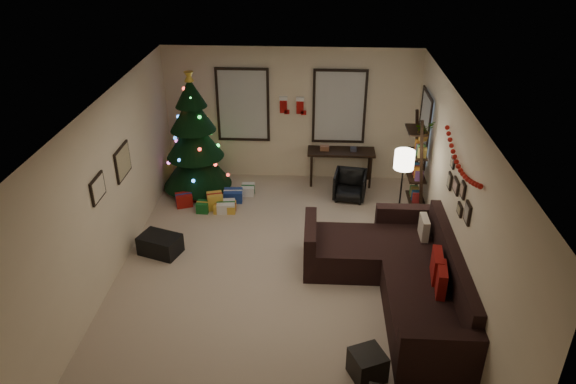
# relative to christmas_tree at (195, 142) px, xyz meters

# --- Properties ---
(floor) EXTENTS (7.00, 7.00, 0.00)m
(floor) POSITION_rel_christmas_tree_xyz_m (1.81, -2.76, -1.03)
(floor) COLOR tan
(floor) RESTS_ON ground
(ceiling) EXTENTS (7.00, 7.00, 0.00)m
(ceiling) POSITION_rel_christmas_tree_xyz_m (1.81, -2.76, 1.67)
(ceiling) COLOR white
(ceiling) RESTS_ON floor
(wall_back) EXTENTS (5.00, 0.00, 5.00)m
(wall_back) POSITION_rel_christmas_tree_xyz_m (1.81, 0.74, 0.32)
(wall_back) COLOR beige
(wall_back) RESTS_ON floor
(wall_left) EXTENTS (0.00, 7.00, 7.00)m
(wall_left) POSITION_rel_christmas_tree_xyz_m (-0.69, -2.76, 0.32)
(wall_left) COLOR beige
(wall_left) RESTS_ON floor
(wall_right) EXTENTS (0.00, 7.00, 7.00)m
(wall_right) POSITION_rel_christmas_tree_xyz_m (4.31, -2.76, 0.32)
(wall_right) COLOR beige
(wall_right) RESTS_ON floor
(window_back_left) EXTENTS (1.05, 0.06, 1.50)m
(window_back_left) POSITION_rel_christmas_tree_xyz_m (0.86, 0.71, 0.52)
(window_back_left) COLOR #728CB2
(window_back_left) RESTS_ON wall_back
(window_back_right) EXTENTS (1.05, 0.06, 1.50)m
(window_back_right) POSITION_rel_christmas_tree_xyz_m (2.76, 0.71, 0.52)
(window_back_right) COLOR #728CB2
(window_back_right) RESTS_ON wall_back
(window_right_wall) EXTENTS (0.06, 0.90, 1.30)m
(window_right_wall) POSITION_rel_christmas_tree_xyz_m (4.28, -0.21, 0.47)
(window_right_wall) COLOR #728CB2
(window_right_wall) RESTS_ON wall_right
(christmas_tree) EXTENTS (1.34, 1.34, 2.49)m
(christmas_tree) POSITION_rel_christmas_tree_xyz_m (0.00, 0.00, 0.00)
(christmas_tree) COLOR black
(christmas_tree) RESTS_ON floor
(presents) EXTENTS (1.50, 1.01, 0.30)m
(presents) POSITION_rel_christmas_tree_xyz_m (0.44, -0.57, -0.92)
(presents) COLOR navy
(presents) RESTS_ON floor
(sofa) EXTENTS (2.17, 3.13, 0.94)m
(sofa) POSITION_rel_christmas_tree_xyz_m (3.61, -3.07, -0.72)
(sofa) COLOR black
(sofa) RESTS_ON floor
(pillow_red_a) EXTENTS (0.17, 0.45, 0.44)m
(pillow_red_a) POSITION_rel_christmas_tree_xyz_m (4.02, -3.62, -0.39)
(pillow_red_a) COLOR maroon
(pillow_red_a) RESTS_ON sofa
(pillow_red_b) EXTENTS (0.17, 0.47, 0.46)m
(pillow_red_b) POSITION_rel_christmas_tree_xyz_m (4.02, -3.31, -0.39)
(pillow_red_b) COLOR maroon
(pillow_red_b) RESTS_ON sofa
(pillow_cream) EXTENTS (0.11, 0.37, 0.37)m
(pillow_cream) POSITION_rel_christmas_tree_xyz_m (4.02, -2.27, -0.40)
(pillow_cream) COLOR beige
(pillow_cream) RESTS_ON sofa
(ottoman_near) EXTENTS (0.50, 0.50, 0.36)m
(ottoman_near) POSITION_rel_christmas_tree_xyz_m (3.01, -4.70, -0.85)
(ottoman_near) COLOR black
(ottoman_near) RESTS_ON floor
(desk) EXTENTS (1.33, 0.48, 0.72)m
(desk) POSITION_rel_christmas_tree_xyz_m (2.83, 0.46, -0.39)
(desk) COLOR black
(desk) RESTS_ON floor
(desk_chair) EXTENTS (0.62, 0.59, 0.56)m
(desk_chair) POSITION_rel_christmas_tree_xyz_m (3.00, -0.19, -0.75)
(desk_chair) COLOR black
(desk_chair) RESTS_ON floor
(bookshelf) EXTENTS (0.30, 0.57, 1.96)m
(bookshelf) POSITION_rel_christmas_tree_xyz_m (4.11, -0.83, -0.08)
(bookshelf) COLOR black
(bookshelf) RESTS_ON floor
(potted_plant) EXTENTS (0.52, 0.50, 0.44)m
(potted_plant) POSITION_rel_christmas_tree_xyz_m (4.11, -0.96, 0.76)
(potted_plant) COLOR #4C4C4C
(potted_plant) RESTS_ON bookshelf
(floor_lamp) EXTENTS (0.33, 0.33, 1.55)m
(floor_lamp) POSITION_rel_christmas_tree_xyz_m (3.76, -1.40, 0.26)
(floor_lamp) COLOR black
(floor_lamp) RESTS_ON floor
(art_map) EXTENTS (0.04, 0.60, 0.50)m
(art_map) POSITION_rel_christmas_tree_xyz_m (-0.67, -2.01, 0.50)
(art_map) COLOR black
(art_map) RESTS_ON wall_left
(art_abstract) EXTENTS (0.04, 0.45, 0.35)m
(art_abstract) POSITION_rel_christmas_tree_xyz_m (-0.67, -3.04, 0.57)
(art_abstract) COLOR black
(art_abstract) RESTS_ON wall_left
(gallery) EXTENTS (0.03, 1.25, 0.54)m
(gallery) POSITION_rel_christmas_tree_xyz_m (4.29, -2.84, 0.54)
(gallery) COLOR black
(gallery) RESTS_ON wall_right
(garland) EXTENTS (0.08, 1.90, 0.30)m
(garland) POSITION_rel_christmas_tree_xyz_m (4.26, -2.79, 1.00)
(garland) COLOR #A5140C
(garland) RESTS_ON wall_right
(stocking_left) EXTENTS (0.20, 0.05, 0.36)m
(stocking_left) POSITION_rel_christmas_tree_xyz_m (1.67, 0.72, 0.54)
(stocking_left) COLOR #990F0C
(stocking_left) RESTS_ON wall_back
(stocking_right) EXTENTS (0.20, 0.05, 0.36)m
(stocking_right) POSITION_rel_christmas_tree_xyz_m (2.00, 0.69, 0.54)
(stocking_right) COLOR #990F0C
(stocking_right) RESTS_ON wall_back
(storage_bin) EXTENTS (0.74, 0.61, 0.32)m
(storage_bin) POSITION_rel_christmas_tree_xyz_m (-0.17, -2.24, -0.87)
(storage_bin) COLOR black
(storage_bin) RESTS_ON floor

